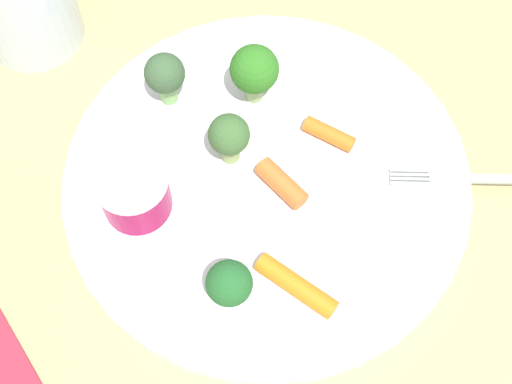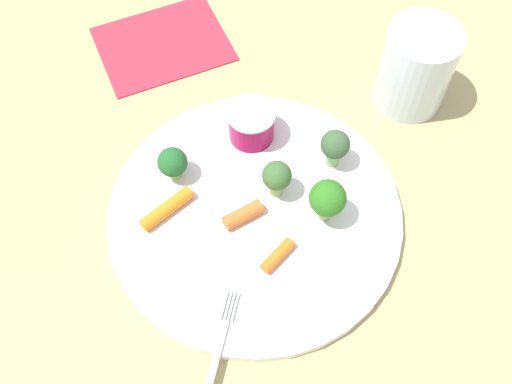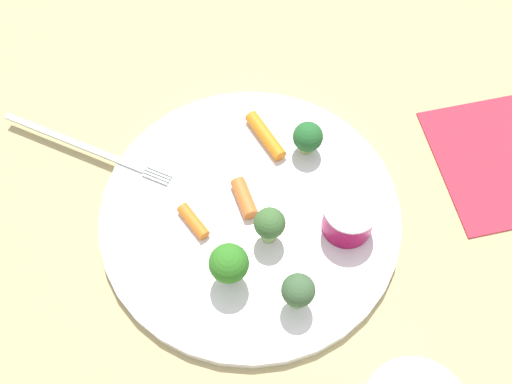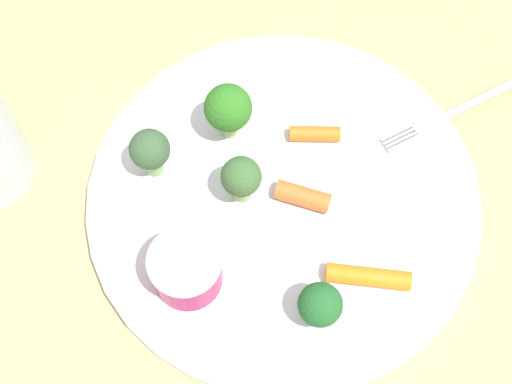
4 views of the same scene
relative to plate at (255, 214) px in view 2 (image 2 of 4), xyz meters
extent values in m
plane|color=tan|center=(0.00, 0.00, -0.01)|extent=(2.40, 2.40, 0.00)
cylinder|color=white|center=(0.00, 0.00, 0.00)|extent=(0.29, 0.29, 0.01)
cylinder|color=#95063C|center=(0.09, -0.02, 0.02)|extent=(0.05, 0.05, 0.04)
cylinder|color=silver|center=(0.09, -0.02, 0.04)|extent=(0.05, 0.05, 0.00)
cylinder|color=#92B067|center=(0.02, -0.03, 0.02)|extent=(0.01, 0.01, 0.02)
sphere|color=#3E6632|center=(0.02, -0.03, 0.04)|extent=(0.03, 0.03, 0.03)
cylinder|color=#90AF6E|center=(-0.02, -0.07, 0.02)|extent=(0.01, 0.01, 0.02)
sphere|color=#317722|center=(-0.02, -0.07, 0.04)|extent=(0.04, 0.04, 0.04)
cylinder|color=#84BA6A|center=(0.04, -0.09, 0.02)|extent=(0.01, 0.01, 0.02)
sphere|color=#3C5C38|center=(0.04, -0.09, 0.04)|extent=(0.03, 0.03, 0.03)
cylinder|color=#94C362|center=(0.06, 0.07, 0.01)|extent=(0.01, 0.01, 0.01)
sphere|color=#24612B|center=(0.06, 0.07, 0.03)|extent=(0.03, 0.03, 0.03)
cylinder|color=orange|center=(-0.05, -0.01, 0.01)|extent=(0.03, 0.04, 0.01)
cylinder|color=orange|center=(-0.01, 0.01, 0.01)|extent=(0.03, 0.04, 0.01)
cylinder|color=orange|center=(0.02, 0.09, 0.01)|extent=(0.04, 0.06, 0.01)
cube|color=#B6BDB5|center=(-0.09, 0.05, 0.01)|extent=(0.03, 0.01, 0.00)
cube|color=#B6BDB5|center=(-0.09, 0.04, 0.01)|extent=(0.03, 0.01, 0.00)
cube|color=#B6BDB5|center=(-0.09, 0.04, 0.01)|extent=(0.03, 0.01, 0.00)
cube|color=#B6BDB5|center=(-0.09, 0.04, 0.01)|extent=(0.03, 0.01, 0.00)
cylinder|color=silver|center=(0.12, -0.20, 0.04)|extent=(0.08, 0.08, 0.10)
cube|color=#BC2B3D|center=(0.26, 0.06, 0.00)|extent=(0.15, 0.17, 0.00)
camera|label=1|loc=(0.10, 0.21, 0.46)|focal=49.77mm
camera|label=2|loc=(-0.27, 0.06, 0.52)|focal=41.16mm
camera|label=3|loc=(0.00, -0.28, 0.56)|focal=45.22mm
camera|label=4|loc=(0.19, 0.12, 0.49)|focal=50.76mm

